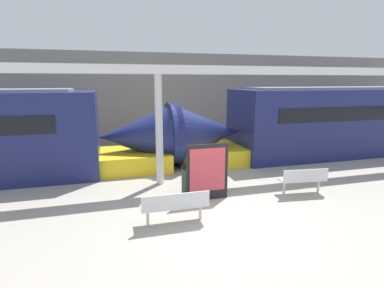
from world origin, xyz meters
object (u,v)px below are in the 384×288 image
at_px(bench_far, 303,178).
at_px(support_column_near, 159,131).
at_px(trash_bin, 191,180).
at_px(poster_board, 207,172).
at_px(train_left, 342,122).
at_px(bench_near, 175,205).

height_order(bench_far, support_column_near, support_column_near).
bearing_deg(trash_bin, bench_far, -15.61).
bearing_deg(trash_bin, poster_board, -56.65).
bearing_deg(train_left, bench_near, -151.00).
height_order(bench_near, bench_far, same).
height_order(train_left, trash_bin, train_left).
xyz_separation_m(train_left, support_column_near, (-9.32, -2.15, 0.34)).
relative_size(trash_bin, poster_board, 0.54).
xyz_separation_m(bench_far, trash_bin, (-3.36, 0.94, -0.05)).
relative_size(train_left, poster_board, 10.03).
height_order(train_left, poster_board, train_left).
bearing_deg(support_column_near, train_left, 12.99).
xyz_separation_m(train_left, bench_far, (-5.22, -4.37, -0.99)).
distance_m(bench_near, trash_bin, 2.04).
relative_size(bench_near, support_column_near, 0.45).
height_order(bench_far, poster_board, poster_board).
xyz_separation_m(poster_board, support_column_near, (-1.10, 1.81, 0.99)).
bearing_deg(train_left, support_column_near, -167.01).
xyz_separation_m(bench_far, support_column_near, (-4.10, 2.22, 1.33)).
relative_size(train_left, bench_far, 11.39).
distance_m(train_left, bench_far, 6.87).
bearing_deg(bench_near, trash_bin, 64.24).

